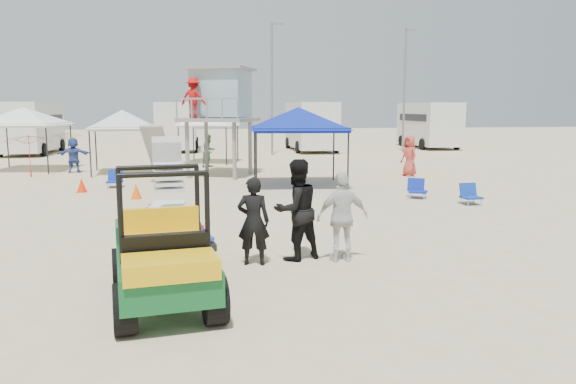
{
  "coord_description": "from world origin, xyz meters",
  "views": [
    {
      "loc": [
        -1.05,
        -7.65,
        2.93
      ],
      "look_at": [
        0.5,
        3.0,
        1.3
      ],
      "focal_mm": 35.0,
      "sensor_mm": 36.0,
      "label": 1
    }
  ],
  "objects": [
    {
      "name": "ground",
      "position": [
        0.0,
        0.0,
        0.0
      ],
      "size": [
        140.0,
        140.0,
        0.0
      ],
      "primitive_type": "plane",
      "color": "beige",
      "rests_on": "ground"
    },
    {
      "name": "utility_cart",
      "position": [
        -1.74,
        0.54,
        0.94
      ],
      "size": [
        1.73,
        2.84,
        2.03
      ],
      "color": "#0C5121",
      "rests_on": "ground"
    },
    {
      "name": "surf_trailer",
      "position": [
        -1.73,
        2.88,
        0.86
      ],
      "size": [
        1.62,
        2.56,
        2.1
      ],
      "color": "black",
      "rests_on": "ground"
    },
    {
      "name": "man_left",
      "position": [
        -0.21,
        2.58,
        0.83
      ],
      "size": [
        0.67,
        0.5,
        1.66
      ],
      "primitive_type": "imported",
      "rotation": [
        0.0,
        0.0,
        2.96
      ],
      "color": "black",
      "rests_on": "ground"
    },
    {
      "name": "man_mid",
      "position": [
        0.64,
        2.83,
        0.98
      ],
      "size": [
        1.17,
        1.06,
        1.96
      ],
      "primitive_type": "imported",
      "rotation": [
        0.0,
        0.0,
        3.55
      ],
      "color": "black",
      "rests_on": "ground"
    },
    {
      "name": "man_right",
      "position": [
        1.49,
        2.58,
        0.86
      ],
      "size": [
        1.05,
        0.52,
        1.72
      ],
      "primitive_type": "imported",
      "rotation": [
        0.0,
        0.0,
        3.24
      ],
      "color": "silver",
      "rests_on": "ground"
    },
    {
      "name": "lifeguard_tower",
      "position": [
        -0.57,
        16.57,
        3.34
      ],
      "size": [
        3.66,
        3.66,
        4.49
      ],
      "color": "gray",
      "rests_on": "ground"
    },
    {
      "name": "canopy_blue",
      "position": [
        2.33,
        12.94,
        2.79
      ],
      "size": [
        3.56,
        3.56,
        3.34
      ],
      "color": "black",
      "rests_on": "ground"
    },
    {
      "name": "canopy_white_a",
      "position": [
        -4.71,
        18.23,
        2.67
      ],
      "size": [
        3.02,
        3.02,
        3.22
      ],
      "color": "black",
      "rests_on": "ground"
    },
    {
      "name": "canopy_white_b",
      "position": [
        -9.35,
        19.94,
        2.79
      ],
      "size": [
        3.58,
        3.58,
        3.33
      ],
      "color": "black",
      "rests_on": "ground"
    },
    {
      "name": "canopy_white_c",
      "position": [
        -0.9,
        22.49,
        2.67
      ],
      "size": [
        3.32,
        3.32,
        3.21
      ],
      "color": "black",
      "rests_on": "ground"
    },
    {
      "name": "umbrella_a",
      "position": [
        -8.44,
        17.19,
        0.92
      ],
      "size": [
        2.61,
        2.63,
        1.83
      ],
      "primitive_type": "imported",
      "rotation": [
        0.0,
        0.0,
        -0.38
      ],
      "color": "#B21319",
      "rests_on": "ground"
    },
    {
      "name": "umbrella_b",
      "position": [
        -7.78,
        21.34,
        0.87
      ],
      "size": [
        2.72,
        2.72,
        1.75
      ],
      "primitive_type": "imported",
      "rotation": [
        0.0,
        0.0,
        0.73
      ],
      "color": "gold",
      "rests_on": "ground"
    },
    {
      "name": "cone_near",
      "position": [
        -5.38,
        12.49,
        0.25
      ],
      "size": [
        0.34,
        0.34,
        0.5
      ],
      "primitive_type": "cone",
      "color": "#FF2B08",
      "rests_on": "ground"
    },
    {
      "name": "cone_far",
      "position": [
        -3.33,
        10.75,
        0.25
      ],
      "size": [
        0.34,
        0.34,
        0.5
      ],
      "primitive_type": "cone",
      "color": "#FF5908",
      "rests_on": "ground"
    },
    {
      "name": "beach_chair_a",
      "position": [
        -4.42,
        13.59,
        0.31
      ],
      "size": [
        0.57,
        0.61,
        0.64
      ],
      "color": "#0E2B9F",
      "rests_on": "ground"
    },
    {
      "name": "beach_chair_b",
      "position": [
        6.87,
        8.26,
        0.31
      ],
      "size": [
        0.59,
        0.63,
        0.64
      ],
      "color": "#0E3697",
      "rests_on": "ground"
    },
    {
      "name": "beach_chair_c",
      "position": [
        5.71,
        9.63,
        0.31
      ],
      "size": [
        0.72,
        0.8,
        0.64
      ],
      "color": "#0E259D",
      "rests_on": "ground"
    },
    {
      "name": "rv_far_left",
      "position": [
        -12.0,
        29.99,
        1.8
      ],
      "size": [
        2.64,
        6.8,
        3.25
      ],
      "color": "silver",
      "rests_on": "ground"
    },
    {
      "name": "rv_mid_left",
      "position": [
        -3.0,
        31.49,
        1.8
      ],
      "size": [
        2.65,
        6.5,
        3.25
      ],
      "color": "silver",
      "rests_on": "ground"
    },
    {
      "name": "rv_mid_right",
      "position": [
        6.0,
        29.99,
        1.8
      ],
      "size": [
        2.64,
        7.0,
        3.25
      ],
      "color": "silver",
      "rests_on": "ground"
    },
    {
      "name": "rv_far_right",
      "position": [
        15.0,
        31.49,
        1.8
      ],
      "size": [
        2.64,
        6.6,
        3.25
      ],
      "color": "silver",
      "rests_on": "ground"
    },
    {
      "name": "light_pole_left",
      "position": [
        3.0,
        27.0,
        4.0
      ],
      "size": [
        0.14,
        0.14,
        8.0
      ],
      "primitive_type": "cylinder",
      "color": "slate",
      "rests_on": "ground"
    },
    {
      "name": "light_pole_right",
      "position": [
        12.0,
        28.5,
        4.0
      ],
      "size": [
        0.14,
        0.14,
        8.0
      ],
      "primitive_type": "cylinder",
      "color": "slate",
      "rests_on": "ground"
    },
    {
      "name": "distant_beachgoers",
      "position": [
        -0.87,
        18.16,
        0.82
      ],
      "size": [
        15.69,
        5.93,
        1.73
      ],
      "color": "#334899",
      "rests_on": "ground"
    }
  ]
}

